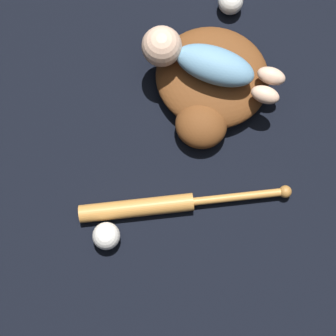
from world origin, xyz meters
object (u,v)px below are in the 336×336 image
Objects in this scene: baseball_glove at (210,85)px; baseball at (106,236)px; baseball_bat at (158,206)px; baseball_spare at (230,2)px; baby_figure at (200,60)px.

baseball_glove is 0.46m from baseball.
baseball is (0.24, 0.40, -0.01)m from baseball_glove.
baseball_spare reaches higher than baseball_bat.
baby_figure reaches higher than baseball.
baseball_bat is at bearing 73.92° from baseball_spare.
baseball_glove is 0.10m from baby_figure.
baseball reaches higher than baseball_spare.
baseball_glove is at bearing 79.69° from baseball_spare.
baseball_glove is at bearing -110.24° from baseball_bat.
baseball is 0.70m from baseball_spare.
baseball_spare is at bearing -106.08° from baseball_bat.
baseball_glove is at bearing 135.48° from baby_figure.
baseball is at bearing 66.29° from baseball_spare.
baseball_bat is 7.71× the size of baseball.
baseball is (0.12, 0.08, 0.01)m from baseball_bat.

